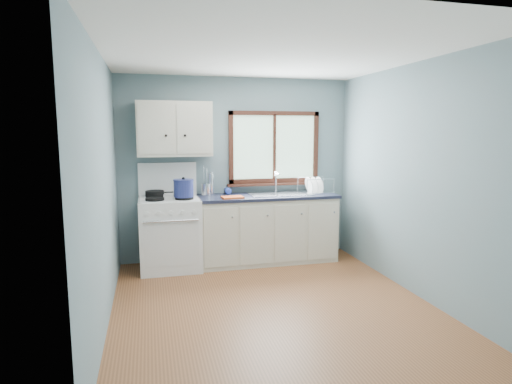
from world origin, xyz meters
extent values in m
cube|color=brown|center=(0.00, 0.00, -0.01)|extent=(3.20, 3.60, 0.02)
cube|color=white|center=(0.00, 0.00, 2.51)|extent=(3.20, 3.60, 0.02)
cube|color=gray|center=(0.00, 1.81, 1.25)|extent=(3.20, 0.02, 2.50)
cube|color=gray|center=(0.00, -1.81, 1.25)|extent=(3.20, 0.02, 2.50)
cube|color=gray|center=(-1.61, 0.00, 1.25)|extent=(0.02, 3.60, 2.50)
cube|color=gray|center=(1.61, 0.00, 1.25)|extent=(0.02, 3.60, 2.50)
cube|color=white|center=(-0.95, 1.47, 0.46)|extent=(0.76, 0.65, 0.92)
cube|color=white|center=(-0.95, 1.77, 1.14)|extent=(0.76, 0.05, 0.44)
cube|color=silver|center=(-0.95, 1.47, 0.93)|extent=(0.72, 0.59, 0.01)
cylinder|color=black|center=(-1.13, 1.32, 0.95)|extent=(0.23, 0.23, 0.03)
cylinder|color=black|center=(-0.77, 1.32, 0.95)|extent=(0.23, 0.23, 0.03)
cylinder|color=black|center=(-1.13, 1.61, 0.95)|extent=(0.23, 0.23, 0.03)
cylinder|color=black|center=(-0.77, 1.61, 0.95)|extent=(0.23, 0.23, 0.03)
cylinder|color=silver|center=(-0.95, 1.12, 0.70)|extent=(0.66, 0.02, 0.02)
cube|color=silver|center=(-0.95, 1.14, 0.40)|extent=(0.66, 0.01, 0.55)
cube|color=beige|center=(0.36, 1.49, 0.44)|extent=(1.85, 0.60, 0.88)
cube|color=black|center=(0.36, 1.51, 0.04)|extent=(1.85, 0.54, 0.08)
cube|color=black|center=(0.36, 1.49, 0.90)|extent=(1.89, 0.64, 0.04)
cube|color=silver|center=(0.54, 1.49, 0.92)|extent=(0.84, 0.46, 0.01)
cube|color=silver|center=(0.34, 1.49, 0.85)|extent=(0.36, 0.40, 0.14)
cube|color=silver|center=(0.74, 1.49, 0.85)|extent=(0.36, 0.40, 0.14)
cylinder|color=silver|center=(0.54, 1.69, 1.06)|extent=(0.02, 0.02, 0.28)
cylinder|color=silver|center=(0.54, 1.62, 1.19)|extent=(0.02, 0.16, 0.02)
sphere|color=silver|center=(0.54, 1.69, 1.20)|extent=(0.04, 0.04, 0.04)
cube|color=#9EC6A8|center=(0.54, 1.79, 1.55)|extent=(1.22, 0.01, 0.92)
cube|color=#401F14|center=(0.54, 1.77, 2.02)|extent=(1.30, 0.05, 0.06)
cube|color=#401F14|center=(0.54, 1.77, 1.08)|extent=(1.30, 0.05, 0.06)
cube|color=#401F14|center=(-0.08, 1.77, 1.55)|extent=(0.06, 0.05, 1.00)
cube|color=#401F14|center=(1.16, 1.77, 1.55)|extent=(0.06, 0.05, 1.00)
cube|color=#401F14|center=(0.54, 1.77, 1.55)|extent=(0.03, 0.05, 0.92)
cube|color=#401F14|center=(0.54, 1.74, 1.03)|extent=(1.36, 0.10, 0.03)
cube|color=beige|center=(-0.85, 1.63, 1.80)|extent=(0.95, 0.32, 0.70)
cube|color=beige|center=(-1.09, 1.46, 1.80)|extent=(0.44, 0.01, 0.62)
cube|color=beige|center=(-0.61, 1.46, 1.80)|extent=(0.44, 0.01, 0.62)
sphere|color=black|center=(-0.97, 1.45, 1.72)|extent=(0.03, 0.03, 0.03)
sphere|color=black|center=(-0.73, 1.45, 1.72)|extent=(0.03, 0.03, 0.03)
cylinder|color=black|center=(-1.13, 1.62, 0.98)|extent=(0.25, 0.25, 0.05)
cube|color=black|center=(-0.95, 1.61, 0.98)|extent=(0.13, 0.03, 0.01)
cylinder|color=navy|center=(-0.78, 1.33, 1.06)|extent=(0.28, 0.28, 0.21)
cylinder|color=navy|center=(-0.78, 1.33, 1.17)|extent=(0.29, 0.29, 0.01)
sphere|color=black|center=(-0.78, 1.33, 1.19)|extent=(0.04, 0.04, 0.04)
cylinder|color=silver|center=(-0.45, 1.65, 1.00)|extent=(0.16, 0.16, 0.16)
cylinder|color=silver|center=(-0.44, 1.67, 1.16)|extent=(0.01, 0.01, 0.23)
cylinder|color=silver|center=(-0.48, 1.66, 1.18)|extent=(0.01, 0.01, 0.27)
cylinder|color=silver|center=(-0.45, 1.63, 1.15)|extent=(0.01, 0.01, 0.21)
cylinder|color=silver|center=(-0.38, 1.69, 1.07)|extent=(0.09, 0.09, 0.29)
imported|color=blue|center=(-0.15, 1.64, 1.03)|extent=(0.09, 0.09, 0.23)
cube|color=#DB5321|center=(-0.15, 1.33, 0.93)|extent=(0.28, 0.21, 0.02)
cube|color=silver|center=(1.07, 1.52, 0.93)|extent=(0.45, 0.36, 0.02)
cylinder|color=silver|center=(0.87, 1.35, 1.02)|extent=(0.01, 0.01, 0.20)
cylinder|color=silver|center=(1.28, 1.38, 1.02)|extent=(0.01, 0.01, 0.20)
cylinder|color=silver|center=(0.85, 1.66, 1.02)|extent=(0.01, 0.01, 0.20)
cylinder|color=silver|center=(1.26, 1.69, 1.02)|extent=(0.01, 0.01, 0.20)
cylinder|color=silver|center=(1.08, 1.37, 1.12)|extent=(0.41, 0.04, 0.01)
cylinder|color=silver|center=(1.05, 1.67, 1.12)|extent=(0.41, 0.04, 0.01)
cylinder|color=white|center=(0.96, 1.51, 1.03)|extent=(0.08, 0.23, 0.22)
cylinder|color=white|center=(1.04, 1.52, 1.03)|extent=(0.08, 0.23, 0.22)
cylinder|color=white|center=(1.13, 1.52, 1.03)|extent=(0.08, 0.23, 0.22)
camera|label=1|loc=(-1.18, -4.02, 1.77)|focal=30.00mm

